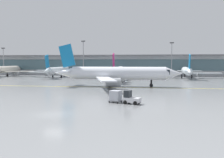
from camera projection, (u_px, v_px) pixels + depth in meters
The scene contains 13 objects.
ground_plane at pixel (54, 114), 31.40m from camera, with size 400.00×400.00×0.00m, color gray.
taxiway_centreline_stripe at pixel (117, 87), 63.61m from camera, with size 110.00×0.36×0.01m, color yellow.
terminal_concourse at pixel (129, 65), 119.00m from camera, with size 173.36×11.00×9.60m.
gate_airplane_0 at pixel (5, 70), 110.56m from camera, with size 27.19×29.22×9.69m.
gate_airplane_1 at pixel (58, 71), 103.75m from camera, with size 25.81×27.68×9.19m.
gate_airplane_2 at pixel (118, 71), 99.96m from camera, with size 27.06×29.03×9.64m.
gate_airplane_3 at pixel (187, 71), 97.79m from camera, with size 26.00×27.94×9.26m.
taxiing_regional_jet at pixel (117, 74), 65.39m from camera, with size 34.20×31.83×11.34m.
baggage_tug at pixel (131, 98), 38.95m from camera, with size 2.92×2.30×2.10m.
cargo_dolly_lead at pixel (116, 96), 40.26m from camera, with size 2.51×2.21×1.94m.
apron_light_mast_0 at pixel (4, 60), 120.18m from camera, with size 1.80×0.36×13.15m.
apron_light_mast_1 at pixel (83, 57), 113.17m from camera, with size 1.80×0.36×15.94m.
apron_light_mast_2 at pixel (172, 58), 108.27m from camera, with size 1.80×0.36×14.86m.
Camera 1 is at (12.56, -29.28, 6.71)m, focal length 39.89 mm.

